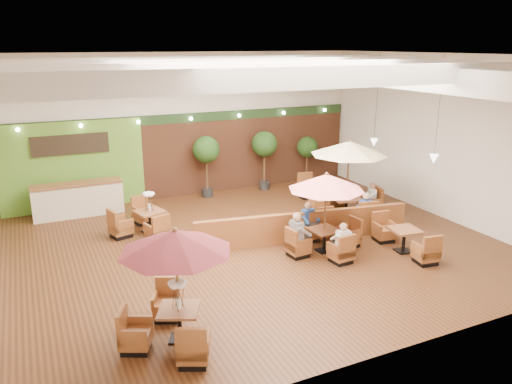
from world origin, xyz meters
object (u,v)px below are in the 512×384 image
table_1 (326,198)px  table_2 (348,166)px  table_0 (174,261)px  topiary_0 (206,152)px  diner_4 (371,195)px  topiary_2 (307,149)px  diner_2 (298,230)px  diner_3 (365,207)px  table_4 (404,241)px  table_3 (143,220)px  diner_1 (309,218)px  topiary_1 (264,146)px  table_5 (320,195)px  diner_0 (342,238)px  service_counter (78,199)px  booth_divider (304,227)px

table_1 → table_2: size_ratio=0.84×
table_0 → topiary_0: 9.92m
topiary_0 → diner_4: (4.41, -4.52, -1.06)m
table_2 → topiary_2: bearing=88.1°
diner_2 → diner_3: 3.18m
table_4 → diner_3: 2.04m
table_3 → diner_1: size_ratio=3.35×
topiary_0 → topiary_1: (2.50, 0.00, 0.01)m
table_4 → table_5: table_5 is taller
diner_2 → diner_3: bearing=107.2°
diner_1 → diner_0: bearing=79.6°
diner_1 → table_5: bearing=-137.9°
table_2 → topiary_1: size_ratio=1.17×
table_1 → topiary_2: 7.31m
table_3 → topiary_1: size_ratio=1.07×
service_counter → table_2: size_ratio=1.06×
table_1 → diner_3: 2.54m
table_5 → diner_3: size_ratio=3.42×
table_2 → table_4: bearing=-79.8°
booth_divider → table_4: 2.92m
table_1 → topiary_2: size_ratio=1.16×
diner_1 → diner_2: size_ratio=0.90×
diner_2 → diner_4: (4.04, 2.01, -0.05)m
table_2 → table_4: table_2 is taller
table_1 → diner_1: (-0.00, 0.86, -0.88)m
topiary_0 → diner_1: size_ratio=3.12×
topiary_1 → diner_0: 7.57m
diner_1 → diner_2: 1.22m
service_counter → diner_1: size_ratio=3.89×
diner_3 → topiary_0: bearing=135.1°
topiary_0 → table_1: bearing=-79.3°
table_0 → diner_1: bearing=58.7°
service_counter → topiary_0: 4.99m
topiary_1 → table_1: bearing=-101.0°
table_4 → diner_4: size_ratio=3.35×
topiary_2 → diner_4: size_ratio=2.82×
table_2 → table_0: bearing=-135.9°
table_4 → diner_2: size_ratio=2.84×
diner_2 → diner_4: diner_2 is taller
diner_0 → diner_2: (-0.86, 0.86, 0.05)m
table_4 → diner_1: (-2.07, 1.87, 0.41)m
diner_0 → diner_4: diner_4 is taller
table_1 → topiary_0: (-1.23, 6.53, 0.16)m
table_0 → table_2: size_ratio=0.90×
diner_4 → diner_1: bearing=127.6°
table_2 → diner_1: 2.69m
table_2 → topiary_1: bearing=113.2°
booth_divider → table_3: 5.08m
table_0 → diner_0: table_0 is taller
topiary_2 → diner_1: size_ratio=2.64×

